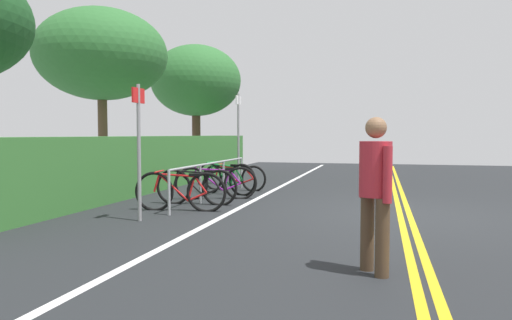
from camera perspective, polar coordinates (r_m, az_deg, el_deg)
The scene contains 16 objects.
ground_plane at distance 8.86m, azimuth 17.33°, elevation -6.32°, with size 29.23×12.88×0.05m, color #232628.
centre_line_yellow_inner at distance 8.86m, azimuth 17.85°, elevation -6.16°, with size 26.31×0.10×0.00m, color gold.
centre_line_yellow_outer at distance 8.85m, azimuth 16.81°, elevation -6.15°, with size 26.31×0.10×0.00m, color gold.
bike_lane_stripe_white at distance 9.22m, azimuth -1.81°, elevation -5.65°, with size 26.31×0.12×0.00m, color white.
bike_rack at distance 10.41m, azimuth -5.21°, elevation -1.39°, with size 4.46×0.05×0.80m.
bicycle_0 at distance 8.85m, azimuth -9.05°, elevation -3.73°, with size 0.46×1.73×0.76m.
bicycle_1 at distance 9.61m, azimuth -7.14°, elevation -3.20°, with size 0.46×1.70×0.76m.
bicycle_2 at distance 10.37m, azimuth -4.78°, elevation -2.75°, with size 0.65×1.72×0.75m.
bicycle_3 at distance 11.25m, azimuth -3.67°, elevation -2.21°, with size 0.67×1.66×0.78m.
bicycle_4 at distance 11.98m, azimuth -2.61°, elevation -2.11°, with size 0.46×1.70×0.68m.
pedestrian at distance 4.91m, azimuth 14.07°, elevation -2.91°, with size 0.42×0.32×1.57m.
sign_post_near at distance 7.88m, azimuth -13.84°, elevation 2.46°, with size 0.36×0.06×2.20m.
sign_post_far at distance 13.08m, azimuth -2.12°, elevation 3.50°, with size 0.36×0.06×2.52m.
hedge_backdrop at distance 12.64m, azimuth -12.17°, elevation -0.27°, with size 13.41×0.91×1.36m, color #387533.
tree_mid at distance 13.75m, azimuth -17.99°, elevation 11.85°, with size 3.51×3.51×4.76m.
tree_far_right at distance 17.97m, azimuth -7.20°, elevation 9.35°, with size 3.32×3.32×4.69m.
Camera 1 is at (-8.74, 0.41, 1.40)m, focal length 33.45 mm.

